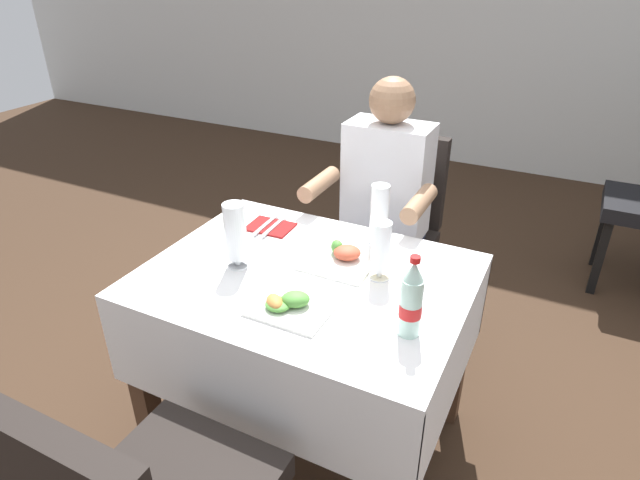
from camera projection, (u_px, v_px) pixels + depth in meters
ground_plane at (295, 453)px, 2.06m from camera, size 11.00×11.00×0.00m
main_dining_table at (307, 318)px, 1.86m from camera, size 1.06×0.82×0.76m
chair_far_diner_seat at (387, 229)px, 2.50m from camera, size 0.44×0.50×0.97m
seated_diner_far at (381, 207)px, 2.34m from camera, size 0.50×0.46×1.26m
plate_near_camera at (291, 303)px, 1.60m from camera, size 0.24×0.24×0.05m
plate_far_diner at (342, 256)px, 1.84m from camera, size 0.24×0.24×0.06m
beer_glass_left at (236, 236)px, 1.77m from camera, size 0.07×0.07×0.23m
beer_glass_middle at (381, 250)px, 1.71m from camera, size 0.07×0.07×0.20m
beer_glass_right at (379, 215)px, 1.90m from camera, size 0.07×0.07×0.23m
cola_bottle_primary at (411, 301)px, 1.45m from camera, size 0.06×0.06×0.25m
napkin_cutlery_set at (270, 226)px, 2.07m from camera, size 0.18×0.19×0.01m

